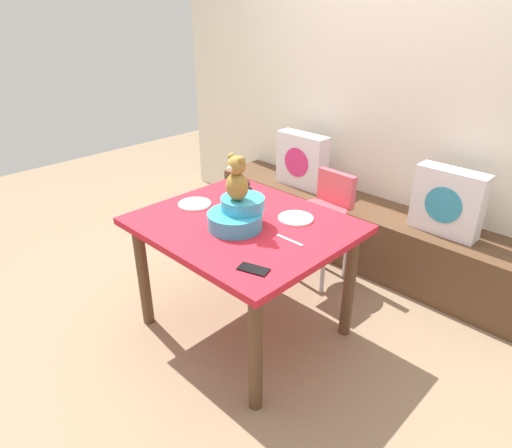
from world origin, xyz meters
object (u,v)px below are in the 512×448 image
at_px(cell_phone, 253,269).
at_px(highchair, 323,213).
at_px(infant_seat_teal, 238,215).
at_px(dinner_plate_near, 296,218).
at_px(pillow_floral_left, 302,160).
at_px(pillow_floral_right, 448,202).
at_px(dinner_plate_far, 195,204).
at_px(book_stack, 339,191).
at_px(ketchup_bottle, 237,172).
at_px(coffee_mug, 244,189).
at_px(dining_table, 244,239).
at_px(teddy_bear, 237,179).

bearing_deg(cell_phone, highchair, 2.79).
xyz_separation_m(infant_seat_teal, dinner_plate_near, (0.17, 0.29, -0.07)).
bearing_deg(pillow_floral_left, pillow_floral_right, 0.00).
bearing_deg(pillow_floral_right, dinner_plate_far, -129.31).
distance_m(book_stack, dinner_plate_far, 1.32).
bearing_deg(infant_seat_teal, highchair, 92.90).
xyz_separation_m(highchair, ketchup_bottle, (-0.42, -0.43, 0.31)).
distance_m(pillow_floral_right, coffee_mug, 1.33).
bearing_deg(coffee_mug, dinner_plate_near, -3.93).
bearing_deg(highchair, pillow_floral_left, 142.26).
height_order(pillow_floral_left, dinner_plate_near, pillow_floral_left).
relative_size(book_stack, dinner_plate_near, 1.00).
bearing_deg(highchair, ketchup_bottle, -133.98).
xyz_separation_m(book_stack, cell_phone, (0.59, -1.55, 0.24)).
relative_size(pillow_floral_right, cell_phone, 3.06).
height_order(pillow_floral_left, dining_table, pillow_floral_left).
distance_m(dining_table, ketchup_bottle, 0.60).
distance_m(teddy_bear, dinner_plate_near, 0.43).
bearing_deg(teddy_bear, coffee_mug, 131.16).
height_order(ketchup_bottle, coffee_mug, ketchup_bottle).
relative_size(book_stack, teddy_bear, 0.80).
relative_size(pillow_floral_left, cell_phone, 3.06).
height_order(pillow_floral_right, highchair, pillow_floral_right).
distance_m(book_stack, ketchup_bottle, 0.96).
bearing_deg(cell_phone, dinner_plate_near, 2.80).
bearing_deg(cell_phone, infant_seat_teal, 37.87).
xyz_separation_m(highchair, infant_seat_teal, (0.04, -0.86, 0.29)).
bearing_deg(dining_table, teddy_bear, -72.69).
distance_m(pillow_floral_left, dining_table, 1.34).
bearing_deg(dinner_plate_far, pillow_floral_left, 98.29).
xyz_separation_m(pillow_floral_left, teddy_bear, (0.58, -1.28, 0.34)).
relative_size(highchair, teddy_bear, 3.16).
distance_m(pillow_floral_right, cell_phone, 1.56).
distance_m(dining_table, teddy_bear, 0.39).
relative_size(pillow_floral_left, dinner_plate_near, 2.20).
distance_m(dining_table, cell_phone, 0.52).
distance_m(book_stack, cell_phone, 1.68).
distance_m(highchair, teddy_bear, 1.00).
xyz_separation_m(pillow_floral_right, dining_table, (-0.65, -1.21, -0.05)).
xyz_separation_m(pillow_floral_left, coffee_mug, (0.30, -0.95, 0.11)).
distance_m(pillow_floral_left, cell_phone, 1.81).
relative_size(pillow_floral_left, pillow_floral_right, 1.00).
height_order(teddy_bear, dinner_plate_near, teddy_bear).
bearing_deg(pillow_floral_left, highchair, -37.74).
relative_size(highchair, cell_phone, 5.49).
xyz_separation_m(pillow_floral_left, dinner_plate_far, (0.18, -1.26, 0.07)).
bearing_deg(coffee_mug, teddy_bear, -48.84).
distance_m(pillow_floral_right, dinner_plate_near, 1.09).
distance_m(teddy_bear, dinner_plate_far, 0.48).
bearing_deg(highchair, coffee_mug, -113.92).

